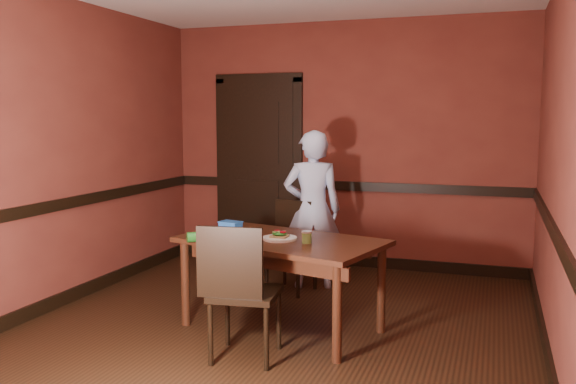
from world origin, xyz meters
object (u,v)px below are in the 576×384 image
Objects in this scene: sandwich_plate at (280,237)px; sauce_jar at (307,237)px; person at (312,210)px; chair_near at (245,290)px; chair_far at (291,247)px; cheese_saucer at (232,233)px; food_tub at (231,226)px; dining_table at (282,284)px.

sandwich_plate is 0.25m from sauce_jar.
sauce_jar is (0.35, -1.32, 0.00)m from person.
chair_near is 0.66m from sauce_jar.
person is 1.27m from sandwich_plate.
chair_near reaches higher than chair_far.
sauce_jar is at bearing -10.18° from cheese_saucer.
sandwich_plate is 0.56m from food_tub.
dining_table is 0.48m from sauce_jar.
chair_far is at bearing 85.46° from food_tub.
chair_near is at bearing -71.28° from chair_far.
sauce_jar is at bearing -54.84° from chair_far.
food_tub is at bearing 49.47° from person.
chair_near is at bearing -59.23° from cheese_saucer.
chair_near is 3.51× the size of sandwich_plate.
sauce_jar is at bearing -8.34° from food_tub.
cheese_saucer is at bearing 169.82° from sauce_jar.
person is 7.63× the size of food_tub.
sandwich_plate is at bearing -65.09° from chair_far.
person is 1.37m from sauce_jar.
cheese_saucer is (-0.42, 0.06, -0.00)m from sandwich_plate.
chair_far is 3.16× the size of sandwich_plate.
food_tub is (-0.48, 0.82, 0.28)m from chair_near.
person is (-0.12, 1.22, 0.41)m from dining_table.
sandwich_plate is (-0.00, -0.04, 0.38)m from dining_table.
food_tub is at bearing 156.04° from sandwich_plate.
chair_far is 0.90× the size of chair_near.
food_tub is (-0.09, 0.17, 0.02)m from cheese_saucer.
cheese_saucer is at bearing -66.75° from chair_near.
person is 16.82× the size of sauce_jar.
sauce_jar is 0.64× the size of cheese_saucer.
chair_near is 0.99m from food_tub.
food_tub is (-0.40, -1.03, -0.01)m from person.
sauce_jar reaches higher than sandwich_plate.
chair_far is 6.02× the size of cheese_saucer.
chair_far is 9.38× the size of sauce_jar.
food_tub reaches higher than sandwich_plate.
dining_table is 1.30m from person.
dining_table is at bearing 76.19° from person.
dining_table is 1.80× the size of chair_far.
chair_far is 1.27m from sauce_jar.
cheese_saucer is (-0.43, 0.02, 0.38)m from dining_table.
food_tub is at bearing -96.28° from chair_far.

